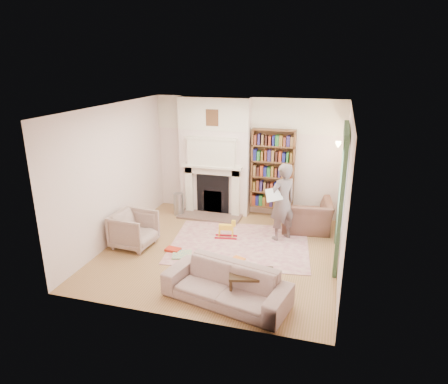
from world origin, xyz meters
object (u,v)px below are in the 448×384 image
(bookcase, at_px, (273,169))
(sofa, at_px, (226,285))
(rocking_horse, at_px, (226,229))
(armchair_reading, at_px, (306,215))
(man_reading, at_px, (282,202))
(paraffin_heater, at_px, (179,204))
(armchair_left, at_px, (134,230))
(coffee_table, at_px, (251,285))

(bookcase, relative_size, sofa, 0.94)
(sofa, height_order, rocking_horse, sofa)
(armchair_reading, xyz_separation_m, sofa, (-0.94, -3.13, -0.06))
(man_reading, bearing_deg, paraffin_heater, -59.02)
(armchair_left, bearing_deg, rocking_horse, -58.07)
(sofa, relative_size, paraffin_heater, 3.59)
(armchair_left, height_order, sofa, armchair_left)
(rocking_horse, bearing_deg, paraffin_heater, 137.40)
(sofa, distance_m, paraffin_heater, 3.85)
(bookcase, height_order, sofa, bookcase)
(sofa, relative_size, coffee_table, 2.82)
(bookcase, distance_m, paraffin_heater, 2.42)
(man_reading, xyz_separation_m, rocking_horse, (-1.13, -0.29, -0.62))
(bookcase, bearing_deg, rocking_horse, -114.76)
(sofa, xyz_separation_m, rocking_horse, (-0.63, 2.24, -0.08))
(paraffin_heater, bearing_deg, sofa, -56.78)
(armchair_reading, bearing_deg, man_reading, 45.14)
(armchair_left, height_order, man_reading, man_reading)
(bookcase, xyz_separation_m, armchair_reading, (0.87, -0.64, -0.82))
(bookcase, height_order, armchair_reading, bookcase)
(armchair_reading, bearing_deg, coffee_table, 70.81)
(armchair_reading, relative_size, man_reading, 0.66)
(sofa, distance_m, coffee_table, 0.41)
(man_reading, bearing_deg, coffee_table, 42.73)
(armchair_left, height_order, rocking_horse, armchair_left)
(man_reading, height_order, coffee_table, man_reading)
(armchair_left, height_order, paraffin_heater, armchair_left)
(paraffin_heater, bearing_deg, man_reading, -14.97)
(coffee_table, bearing_deg, bookcase, 81.14)
(armchair_reading, distance_m, man_reading, 0.89)
(bookcase, bearing_deg, armchair_left, -134.87)
(bookcase, xyz_separation_m, sofa, (-0.07, -3.76, -0.89))
(armchair_reading, bearing_deg, armchair_left, 20.38)
(armchair_reading, distance_m, armchair_left, 3.70)
(man_reading, relative_size, paraffin_heater, 3.00)
(bookcase, height_order, man_reading, bookcase)
(man_reading, relative_size, coffee_table, 2.36)
(armchair_left, relative_size, man_reading, 0.48)
(armchair_reading, bearing_deg, paraffin_heater, -9.78)
(sofa, bearing_deg, paraffin_heater, 136.28)
(man_reading, height_order, paraffin_heater, man_reading)
(armchair_reading, xyz_separation_m, armchair_left, (-3.26, -1.76, 0.00))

